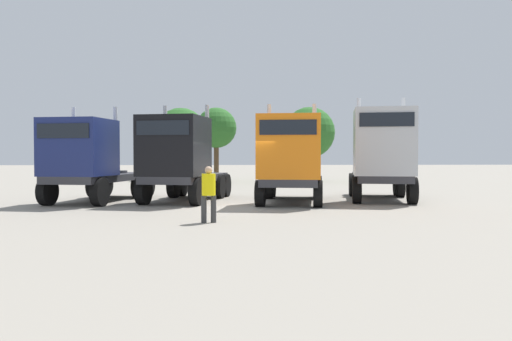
% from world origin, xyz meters
% --- Properties ---
extents(ground, '(200.00, 200.00, 0.00)m').
position_xyz_m(ground, '(0.00, 0.00, 0.00)').
color(ground, gray).
extents(semi_truck_navy, '(3.83, 6.63, 4.02)m').
position_xyz_m(semi_truck_navy, '(-6.22, 1.59, 1.79)').
color(semi_truck_navy, '#333338').
rests_on(semi_truck_navy, ground).
extents(semi_truck_black, '(3.87, 6.28, 4.15)m').
position_xyz_m(semi_truck_black, '(-2.48, 1.54, 1.89)').
color(semi_truck_black, '#333338').
rests_on(semi_truck_black, ground).
extents(semi_truck_orange, '(3.58, 6.39, 4.12)m').
position_xyz_m(semi_truck_orange, '(2.07, 0.60, 1.85)').
color(semi_truck_orange, '#333338').
rests_on(semi_truck_orange, ground).
extents(semi_truck_silver, '(3.74, 6.40, 4.50)m').
position_xyz_m(semi_truck_silver, '(6.13, 1.54, 2.03)').
color(semi_truck_silver, '#333338').
rests_on(semi_truck_silver, ground).
extents(visitor_in_hivis, '(0.45, 0.44, 1.64)m').
position_xyz_m(visitor_in_hivis, '(-1.06, -4.94, 0.95)').
color(visitor_in_hivis, '#363636').
rests_on(visitor_in_hivis, ground).
extents(oak_far_left, '(4.36, 4.36, 5.96)m').
position_xyz_m(oak_far_left, '(-4.21, 22.22, 3.77)').
color(oak_far_left, '#4C3823').
rests_on(oak_far_left, ground).
extents(oak_far_centre, '(2.93, 2.93, 5.50)m').
position_xyz_m(oak_far_centre, '(-1.20, 17.01, 3.99)').
color(oak_far_centre, '#4C3823').
rests_on(oak_far_centre, ground).
extents(oak_far_right, '(3.97, 3.97, 5.81)m').
position_xyz_m(oak_far_right, '(6.02, 19.35, 3.81)').
color(oak_far_right, '#4C3823').
rests_on(oak_far_right, ground).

